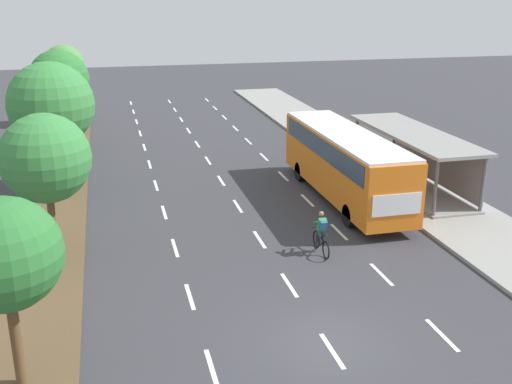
{
  "coord_description": "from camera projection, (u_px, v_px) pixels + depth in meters",
  "views": [
    {
      "loc": [
        -5.77,
        -14.5,
        9.84
      ],
      "look_at": [
        0.49,
        10.64,
        1.2
      ],
      "focal_mm": 42.76,
      "sensor_mm": 36.0,
      "label": 1
    }
  ],
  "objects": [
    {
      "name": "lane_divider_right",
      "position": [
        273.0,
        166.0,
        35.68
      ],
      "size": [
        0.14,
        48.16,
        0.01
      ],
      "color": "white",
      "rests_on": "ground"
    },
    {
      "name": "cyclist",
      "position": [
        321.0,
        234.0,
        23.66
      ],
      "size": [
        0.46,
        1.82,
        1.71
      ],
      "color": "black",
      "rests_on": "ground"
    },
    {
      "name": "median_tree_fifth",
      "position": [
        64.0,
        66.0,
        45.36
      ],
      "size": [
        3.02,
        3.02,
        5.84
      ],
      "color": "brown",
      "rests_on": "median_strip"
    },
    {
      "name": "median_tree_nearest",
      "position": [
        4.0,
        255.0,
        14.67
      ],
      "size": [
        2.84,
        2.84,
        5.08
      ],
      "color": "brown",
      "rests_on": "median_strip"
    },
    {
      "name": "bus_shelter",
      "position": [
        417.0,
        153.0,
        31.11
      ],
      "size": [
        2.9,
        9.77,
        2.86
      ],
      "color": "gray",
      "rests_on": "sidewalk_right"
    },
    {
      "name": "median_tree_fourth",
      "position": [
        59.0,
        80.0,
        37.62
      ],
      "size": [
        3.67,
        3.67,
        6.25
      ],
      "color": "brown",
      "rests_on": "median_strip"
    },
    {
      "name": "median_tree_second",
      "position": [
        45.0,
        159.0,
        22.43
      ],
      "size": [
        3.36,
        3.36,
        5.48
      ],
      "color": "brown",
      "rests_on": "median_strip"
    },
    {
      "name": "median_strip",
      "position": [
        64.0,
        172.0,
        34.27
      ],
      "size": [
        2.6,
        52.0,
        0.12
      ],
      "primitive_type": "cube",
      "color": "brown",
      "rests_on": "ground"
    },
    {
      "name": "lane_divider_center",
      "position": [
        214.0,
        170.0,
        34.88
      ],
      "size": [
        0.14,
        48.16,
        0.01
      ],
      "color": "white",
      "rests_on": "ground"
    },
    {
      "name": "ground_plane",
      "position": [
        328.0,
        344.0,
        17.78
      ],
      "size": [
        140.0,
        140.0,
        0.0
      ],
      "primitive_type": "plane",
      "color": "#38383D"
    },
    {
      "name": "sidewalk_right",
      "position": [
        355.0,
        153.0,
        38.29
      ],
      "size": [
        4.5,
        52.0,
        0.15
      ],
      "primitive_type": "cube",
      "color": "gray",
      "rests_on": "ground"
    },
    {
      "name": "median_tree_third",
      "position": [
        51.0,
        105.0,
        29.93
      ],
      "size": [
        4.22,
        4.22,
        6.44
      ],
      "color": "brown",
      "rests_on": "median_strip"
    },
    {
      "name": "lane_divider_left",
      "position": [
        153.0,
        174.0,
        34.08
      ],
      "size": [
        0.14,
        48.16,
        0.01
      ],
      "color": "white",
      "rests_on": "ground"
    },
    {
      "name": "bus",
      "position": [
        344.0,
        159.0,
        29.41
      ],
      "size": [
        2.54,
        11.29,
        3.37
      ],
      "color": "orange",
      "rests_on": "ground"
    }
  ]
}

